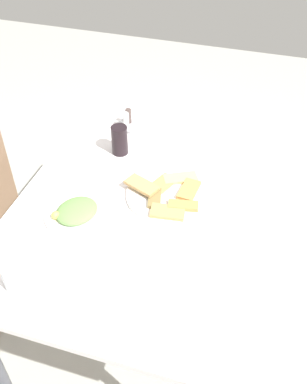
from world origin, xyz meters
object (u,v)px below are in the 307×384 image
object	(u,v)px
salad_plate_greens	(77,212)
paper_napkin	(85,170)
fork	(89,170)
drinking_glass	(16,276)
condiment_caddy	(127,122)
soda_can	(120,140)
spoon	(81,168)
dining_table	(145,214)
pide_platter	(167,194)

from	to	relation	value
salad_plate_greens	paper_napkin	distance (m)	0.25
fork	paper_napkin	bearing A→B (deg)	109.27
drinking_glass	condiment_caddy	world-z (taller)	drinking_glass
fork	salad_plate_greens	bearing A→B (deg)	-147.46
soda_can	drinking_glass	world-z (taller)	soda_can
soda_can	paper_napkin	world-z (taller)	soda_can
salad_plate_greens	drinking_glass	world-z (taller)	drinking_glass
paper_napkin	condiment_caddy	bearing A→B (deg)	-9.47
salad_plate_greens	spoon	distance (m)	0.26
dining_table	salad_plate_greens	distance (m)	0.26
pide_platter	soda_can	size ratio (longest dim) A/B	2.55
pide_platter	drinking_glass	xyz separation A→B (m)	(-0.51, 0.32, 0.03)
drinking_glass	condiment_caddy	distance (m)	0.90
dining_table	salad_plate_greens	xyz separation A→B (m)	(-0.15, 0.20, 0.09)
paper_napkin	condiment_caddy	distance (m)	0.34
dining_table	drinking_glass	xyz separation A→B (m)	(-0.47, 0.25, 0.12)
pide_platter	condiment_caddy	world-z (taller)	condiment_caddy
pide_platter	spoon	bearing A→B (deg)	81.78
fork	soda_can	bearing A→B (deg)	-7.17
fork	spoon	size ratio (longest dim) A/B	0.94
pide_platter	paper_napkin	distance (m)	0.35
salad_plate_greens	dining_table	bearing A→B (deg)	-54.03
spoon	condiment_caddy	bearing A→B (deg)	9.84
soda_can	drinking_glass	size ratio (longest dim) A/B	1.39
fork	spoon	world-z (taller)	same
fork	dining_table	bearing A→B (deg)	-90.79
drinking_glass	fork	distance (m)	0.57
dining_table	pide_platter	size ratio (longest dim) A/B	3.93
salad_plate_greens	drinking_glass	xyz separation A→B (m)	(-0.32, 0.04, 0.03)
dining_table	paper_napkin	bearing A→B (deg)	71.14
salad_plate_greens	spoon	bearing A→B (deg)	21.07
dining_table	drinking_glass	world-z (taller)	drinking_glass
soda_can	salad_plate_greens	bearing A→B (deg)	177.50
paper_napkin	fork	bearing A→B (deg)	-90.00
drinking_glass	spoon	xyz separation A→B (m)	(0.56, 0.05, -0.04)
dining_table	spoon	world-z (taller)	spoon
drinking_glass	fork	bearing A→B (deg)	1.28
soda_can	condiment_caddy	world-z (taller)	soda_can
drinking_glass	spoon	world-z (taller)	drinking_glass
dining_table	pide_platter	distance (m)	0.12
paper_napkin	soda_can	bearing A→B (deg)	-31.75
spoon	condiment_caddy	size ratio (longest dim) A/B	1.59
dining_table	soda_can	bearing A→B (deg)	37.28
pide_platter	fork	xyz separation A→B (m)	(0.05, 0.33, -0.01)
soda_can	fork	bearing A→B (deg)	153.55
spoon	fork	bearing A→B (deg)	-67.74
pide_platter	condiment_caddy	bearing A→B (deg)	36.96
paper_napkin	drinking_glass	bearing A→B (deg)	-176.89
spoon	drinking_glass	bearing A→B (deg)	-152.81
pide_platter	drinking_glass	world-z (taller)	drinking_glass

